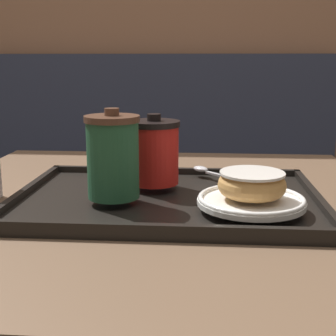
{
  "coord_description": "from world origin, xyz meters",
  "views": [
    {
      "loc": [
        0.09,
        -0.81,
        0.97
      ],
      "look_at": [
        0.03,
        -0.03,
        0.79
      ],
      "focal_mm": 50.0,
      "sensor_mm": 36.0,
      "label": 1
    }
  ],
  "objects_px": {
    "coffee_cup_front": "(113,156)",
    "donut_chocolate_glazed": "(252,184)",
    "coffee_cup_rear": "(153,152)",
    "spoon": "(209,171)"
  },
  "relations": [
    {
      "from": "coffee_cup_front",
      "to": "coffee_cup_rear",
      "type": "bearing_deg",
      "value": 59.76
    },
    {
      "from": "donut_chocolate_glazed",
      "to": "coffee_cup_rear",
      "type": "bearing_deg",
      "value": 143.97
    },
    {
      "from": "coffee_cup_rear",
      "to": "spoon",
      "type": "relative_size",
      "value": 1.08
    },
    {
      "from": "spoon",
      "to": "coffee_cup_rear",
      "type": "bearing_deg",
      "value": 82.98
    },
    {
      "from": "coffee_cup_front",
      "to": "donut_chocolate_glazed",
      "type": "bearing_deg",
      "value": -6.55
    },
    {
      "from": "spoon",
      "to": "coffee_cup_front",
      "type": "bearing_deg",
      "value": 92.69
    },
    {
      "from": "coffee_cup_front",
      "to": "coffee_cup_rear",
      "type": "height_order",
      "value": "coffee_cup_front"
    },
    {
      "from": "coffee_cup_rear",
      "to": "donut_chocolate_glazed",
      "type": "distance_m",
      "value": 0.21
    },
    {
      "from": "coffee_cup_front",
      "to": "spoon",
      "type": "distance_m",
      "value": 0.25
    },
    {
      "from": "donut_chocolate_glazed",
      "to": "coffee_cup_front",
      "type": "bearing_deg",
      "value": 173.45
    }
  ]
}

